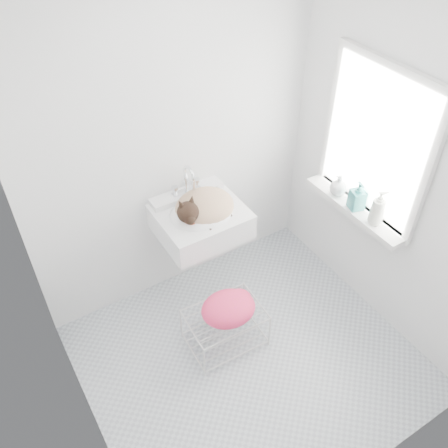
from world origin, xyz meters
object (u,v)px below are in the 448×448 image
bottle_a (374,222)px  bottle_c (337,194)px  sink (200,211)px  wire_rack (225,328)px  cat (203,207)px  bottle_b (355,208)px

bottle_a → bottle_c: 0.38m
sink → bottle_a: (0.95, -0.74, 0.00)m
wire_rack → bottle_c: 1.28m
cat → bottle_a: cat is taller
cat → bottle_b: bearing=-27.9°
bottle_a → wire_rack: bearing=167.9°
sink → cat: 0.05m
wire_rack → bottle_b: bearing=-2.1°
bottle_a → bottle_c: bearing=90.0°
wire_rack → cat: bearing=76.2°
bottle_c → cat: bearing=159.9°
sink → wire_rack: (-0.11, -0.51, -0.70)m
sink → bottle_a: size_ratio=2.77×
sink → bottle_c: sink is taller
sink → bottle_c: bearing=-20.8°
sink → wire_rack: bearing=-102.0°
bottle_b → sink: bearing=149.9°
cat → bottle_c: 1.00m
cat → bottle_b: (0.94, -0.53, -0.04)m
cat → wire_rack: (-0.12, -0.49, -0.74)m
wire_rack → bottle_c: bearing=8.1°
sink → cat: cat is taller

